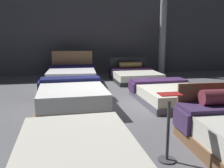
{
  "coord_description": "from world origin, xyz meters",
  "views": [
    {
      "loc": [
        -1.25,
        -5.72,
        1.63
      ],
      "look_at": [
        -0.19,
        0.17,
        0.45
      ],
      "focal_mm": 39.22,
      "sensor_mm": 36.0,
      "label": 1
    }
  ],
  "objects_px": {
    "bed_2": "(72,96)",
    "price_sign": "(168,136)",
    "bed_5": "(135,75)",
    "support_pillar": "(163,33)",
    "bed_0": "(78,160)",
    "bed_4": "(72,75)",
    "bed_3": "(169,94)"
  },
  "relations": [
    {
      "from": "support_pillar",
      "to": "bed_2",
      "type": "bearing_deg",
      "value": -132.44
    },
    {
      "from": "bed_4",
      "to": "bed_5",
      "type": "relative_size",
      "value": 1.11
    },
    {
      "from": "bed_2",
      "to": "price_sign",
      "type": "distance_m",
      "value": 3.02
    },
    {
      "from": "bed_0",
      "to": "bed_2",
      "type": "relative_size",
      "value": 1.04
    },
    {
      "from": "bed_2",
      "to": "bed_5",
      "type": "bearing_deg",
      "value": 50.45
    },
    {
      "from": "bed_2",
      "to": "bed_4",
      "type": "bearing_deg",
      "value": 87.26
    },
    {
      "from": "bed_5",
      "to": "price_sign",
      "type": "xyz_separation_m",
      "value": [
        -1.14,
        -5.78,
        0.14
      ]
    },
    {
      "from": "bed_4",
      "to": "bed_0",
      "type": "bearing_deg",
      "value": -87.73
    },
    {
      "from": "price_sign",
      "to": "bed_5",
      "type": "bearing_deg",
      "value": 78.81
    },
    {
      "from": "bed_0",
      "to": "bed_4",
      "type": "height_order",
      "value": "bed_4"
    },
    {
      "from": "bed_3",
      "to": "support_pillar",
      "type": "relative_size",
      "value": 0.6
    },
    {
      "from": "bed_4",
      "to": "bed_3",
      "type": "bearing_deg",
      "value": -48.87
    },
    {
      "from": "bed_2",
      "to": "bed_5",
      "type": "distance_m",
      "value": 3.8
    },
    {
      "from": "bed_5",
      "to": "price_sign",
      "type": "relative_size",
      "value": 2.15
    },
    {
      "from": "bed_3",
      "to": "bed_2",
      "type": "bearing_deg",
      "value": 179.57
    },
    {
      "from": "bed_2",
      "to": "support_pillar",
      "type": "distance_m",
      "value": 5.87
    },
    {
      "from": "support_pillar",
      "to": "bed_0",
      "type": "bearing_deg",
      "value": -118.2
    },
    {
      "from": "bed_4",
      "to": "support_pillar",
      "type": "bearing_deg",
      "value": 19.51
    },
    {
      "from": "bed_2",
      "to": "bed_4",
      "type": "xyz_separation_m",
      "value": [
        0.05,
        3.05,
        -0.0
      ]
    },
    {
      "from": "bed_2",
      "to": "price_sign",
      "type": "height_order",
      "value": "price_sign"
    },
    {
      "from": "bed_4",
      "to": "price_sign",
      "type": "height_order",
      "value": "bed_4"
    },
    {
      "from": "support_pillar",
      "to": "bed_3",
      "type": "bearing_deg",
      "value": -108.84
    },
    {
      "from": "bed_3",
      "to": "bed_5",
      "type": "bearing_deg",
      "value": 89.95
    },
    {
      "from": "bed_5",
      "to": "price_sign",
      "type": "distance_m",
      "value": 5.89
    },
    {
      "from": "bed_0",
      "to": "bed_5",
      "type": "height_order",
      "value": "bed_5"
    },
    {
      "from": "support_pillar",
      "to": "price_sign",
      "type": "bearing_deg",
      "value": -110.8
    },
    {
      "from": "bed_3",
      "to": "bed_5",
      "type": "height_order",
      "value": "bed_5"
    },
    {
      "from": "bed_2",
      "to": "bed_3",
      "type": "relative_size",
      "value": 1.01
    },
    {
      "from": "price_sign",
      "to": "bed_3",
      "type": "bearing_deg",
      "value": 66.44
    },
    {
      "from": "price_sign",
      "to": "support_pillar",
      "type": "height_order",
      "value": "support_pillar"
    },
    {
      "from": "bed_0",
      "to": "support_pillar",
      "type": "relative_size",
      "value": 0.63
    },
    {
      "from": "bed_2",
      "to": "bed_3",
      "type": "distance_m",
      "value": 2.42
    }
  ]
}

